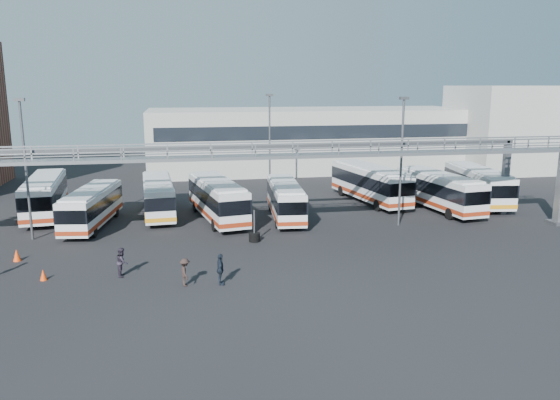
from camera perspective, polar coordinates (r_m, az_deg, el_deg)
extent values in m
plane|color=black|center=(35.37, -1.53, -6.36)|extent=(140.00, 140.00, 0.00)
cube|color=#4C4F54|center=(49.93, 27.07, -2.09)|extent=(1.40, 1.40, 0.25)
cube|color=gray|center=(38.85, -2.75, 4.53)|extent=(50.00, 1.80, 0.22)
cube|color=gray|center=(37.91, -2.59, 5.79)|extent=(50.00, 0.10, 0.10)
cube|color=gray|center=(39.58, -2.94, 6.05)|extent=(50.00, 0.10, 0.10)
cube|color=#4C4F54|center=(42.77, -3.50, 5.47)|extent=(45.00, 0.50, 0.35)
cube|color=#9E9E99|center=(73.58, 3.02, 6.38)|extent=(42.00, 14.00, 8.00)
cube|color=#B2B2AD|center=(78.42, 23.08, 6.90)|extent=(14.00, 12.00, 11.00)
cylinder|color=#4C4F54|center=(42.98, -24.99, 2.66)|extent=(0.18, 0.18, 10.00)
cube|color=#4C4F54|center=(42.56, -25.60, 9.44)|extent=(0.70, 0.35, 0.22)
cylinder|color=#4C4F54|center=(44.15, 12.54, 3.71)|extent=(0.18, 0.18, 10.00)
cube|color=#4C4F54|center=(43.73, 12.85, 10.34)|extent=(0.70, 0.35, 0.22)
cylinder|color=#4C4F54|center=(56.27, -1.09, 5.71)|extent=(0.18, 0.18, 10.00)
cube|color=#4C4F54|center=(55.95, -1.11, 10.91)|extent=(0.70, 0.35, 0.22)
cube|color=silver|center=(50.94, -23.36, 0.48)|extent=(3.50, 11.30, 2.78)
cube|color=black|center=(50.89, -23.39, 0.84)|extent=(3.57, 11.36, 1.11)
cube|color=maroon|center=(51.13, -23.27, -0.60)|extent=(3.56, 11.35, 0.35)
cube|color=silver|center=(50.70, -23.50, 2.11)|extent=(3.15, 10.17, 0.16)
cylinder|color=black|center=(47.95, -25.11, -1.98)|extent=(0.39, 1.03, 1.01)
cylinder|color=black|center=(47.61, -22.41, -1.84)|extent=(0.39, 1.03, 1.01)
cylinder|color=black|center=(54.82, -23.97, -0.25)|extent=(0.39, 1.03, 1.01)
cylinder|color=black|center=(54.52, -21.59, -0.12)|extent=(0.39, 1.03, 1.01)
cube|color=silver|center=(45.83, -19.06, -0.61)|extent=(3.72, 10.24, 2.50)
cube|color=black|center=(45.77, -19.09, -0.25)|extent=(3.79, 10.31, 1.00)
cube|color=maroon|center=(46.02, -18.99, -1.69)|extent=(3.78, 10.30, 0.32)
cube|color=silver|center=(45.57, -19.18, 1.01)|extent=(3.35, 9.21, 0.15)
cylinder|color=black|center=(43.46, -21.44, -3.09)|extent=(0.40, 0.94, 0.91)
cylinder|color=black|center=(42.83, -18.87, -3.11)|extent=(0.40, 0.94, 0.91)
cylinder|color=black|center=(49.37, -19.05, -1.18)|extent=(0.40, 0.94, 0.91)
cylinder|color=black|center=(48.82, -16.76, -1.17)|extent=(0.40, 0.94, 0.91)
cube|color=silver|center=(48.26, -12.63, 0.44)|extent=(3.03, 10.51, 2.60)
cube|color=black|center=(48.20, -12.64, 0.80)|extent=(3.09, 10.58, 1.04)
cube|color=orange|center=(48.44, -12.58, -0.63)|extent=(3.08, 10.57, 0.33)
cube|color=silver|center=(48.01, -12.70, 2.05)|extent=(2.73, 9.46, 0.15)
cylinder|color=black|center=(45.27, -13.75, -1.99)|extent=(0.34, 0.96, 0.94)
cylinder|color=black|center=(45.32, -11.07, -1.85)|extent=(0.34, 0.96, 0.94)
cylinder|color=black|center=(51.75, -13.86, -0.27)|extent=(0.34, 0.96, 0.94)
cylinder|color=black|center=(51.80, -11.52, -0.15)|extent=(0.34, 0.96, 0.94)
cube|color=silver|center=(45.74, -6.57, 0.17)|extent=(4.38, 11.31, 2.76)
cube|color=black|center=(45.68, -6.58, 0.57)|extent=(4.45, 11.38, 1.10)
cube|color=maroon|center=(45.95, -6.54, -1.03)|extent=(4.44, 11.37, 0.35)
cube|color=silver|center=(45.47, -6.62, 1.97)|extent=(3.94, 10.18, 0.16)
cylinder|color=black|center=(42.44, -6.85, -2.61)|extent=(0.47, 1.04, 1.00)
cylinder|color=black|center=(43.01, -3.91, -2.36)|extent=(0.47, 1.04, 1.00)
cylinder|color=black|center=(49.15, -8.83, -0.66)|extent=(0.47, 1.04, 1.00)
cylinder|color=black|center=(49.64, -6.26, -0.46)|extent=(0.47, 1.04, 1.00)
cube|color=silver|center=(46.01, 0.57, 0.10)|extent=(3.10, 10.16, 2.50)
cube|color=black|center=(45.95, 0.57, 0.46)|extent=(3.16, 10.23, 1.00)
cube|color=maroon|center=(46.20, 0.57, -0.98)|extent=(3.15, 10.22, 0.32)
cube|color=silver|center=(45.76, 0.58, 1.72)|extent=(2.79, 9.15, 0.15)
cylinder|color=black|center=(43.08, -0.30, -2.37)|extent=(0.35, 0.93, 0.91)
cylinder|color=black|center=(43.31, 2.38, -2.30)|extent=(0.35, 0.93, 0.91)
cylinder|color=black|center=(49.28, -1.02, -0.54)|extent=(0.35, 0.93, 0.91)
cylinder|color=black|center=(49.49, 1.33, -0.49)|extent=(0.35, 0.93, 0.91)
cube|color=silver|center=(53.05, 9.37, 1.79)|extent=(4.40, 11.72, 2.86)
cube|color=black|center=(52.99, 9.39, 2.15)|extent=(4.47, 11.79, 1.15)
cube|color=maroon|center=(53.23, 9.34, 0.72)|extent=(4.45, 11.78, 0.36)
cube|color=silver|center=(52.81, 9.43, 3.41)|extent=(3.96, 10.55, 0.17)
cylinder|color=black|center=(49.62, 10.18, -0.56)|extent=(0.47, 1.08, 1.04)
cylinder|color=black|center=(50.82, 12.49, -0.36)|extent=(0.47, 1.08, 1.04)
cylinder|color=black|center=(55.94, 6.45, 0.96)|extent=(0.47, 1.08, 1.04)
cylinder|color=black|center=(57.01, 8.58, 1.11)|extent=(0.47, 1.08, 1.04)
cube|color=silver|center=(51.11, 16.26, 1.00)|extent=(3.73, 11.19, 2.74)
cube|color=black|center=(51.06, 16.28, 1.35)|extent=(3.79, 11.25, 1.10)
cube|color=maroon|center=(51.30, 16.20, -0.07)|extent=(3.78, 11.24, 0.35)
cube|color=silver|center=(50.87, 16.36, 2.60)|extent=(3.36, 10.07, 0.16)
cylinder|color=black|center=(47.92, 17.33, -1.40)|extent=(0.41, 1.03, 1.00)
cylinder|color=black|center=(49.21, 19.50, -1.20)|extent=(0.41, 1.03, 1.00)
cylinder|color=black|center=(53.70, 13.13, 0.24)|extent=(0.41, 1.03, 1.00)
cylinder|color=black|center=(54.85, 15.17, 0.37)|extent=(0.41, 1.03, 1.00)
cube|color=silver|center=(55.22, 19.95, 1.55)|extent=(3.93, 11.27, 2.76)
cube|color=black|center=(55.17, 19.97, 1.89)|extent=(4.00, 11.33, 1.10)
cube|color=orange|center=(55.39, 19.88, 0.56)|extent=(3.99, 11.32, 0.35)
cube|color=silver|center=(55.00, 20.06, 3.05)|extent=(3.54, 10.14, 0.16)
cylinder|color=black|center=(51.84, 20.19, -0.60)|extent=(0.43, 1.03, 1.00)
cylinder|color=black|center=(52.78, 22.46, -0.56)|extent=(0.43, 1.03, 1.00)
cylinder|color=black|center=(58.26, 17.50, 0.90)|extent=(0.43, 1.03, 1.00)
cylinder|color=black|center=(59.09, 19.56, 0.91)|extent=(0.43, 1.03, 1.00)
imported|color=#292230|center=(33.72, -16.17, -6.23)|extent=(0.69, 0.87, 1.73)
imported|color=black|center=(31.32, -9.90, -7.44)|extent=(0.75, 1.12, 1.61)
imported|color=black|center=(31.17, -6.25, -7.23)|extent=(0.45, 1.07, 1.81)
cone|color=#F6420D|center=(34.71, -23.50, -7.18)|extent=(0.54, 0.54, 0.65)
cone|color=#F6420D|center=(39.05, -25.81, -5.21)|extent=(0.49, 0.49, 0.78)
cylinder|color=black|center=(39.58, -2.69, -4.19)|extent=(0.81, 0.81, 0.19)
cylinder|color=black|center=(39.52, -2.69, -3.89)|extent=(0.81, 0.81, 0.19)
cylinder|color=black|center=(39.46, -2.69, -3.60)|extent=(0.81, 0.81, 0.19)
cylinder|color=#4C4F54|center=(39.30, -2.70, -2.73)|extent=(0.12, 0.12, 2.31)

